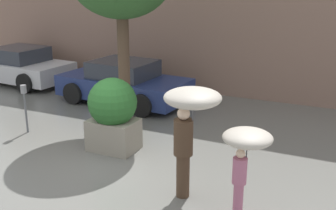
{
  "coord_description": "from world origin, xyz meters",
  "views": [
    {
      "loc": [
        4.75,
        -6.26,
        3.75
      ],
      "look_at": [
        1.05,
        1.6,
        1.05
      ],
      "focal_mm": 45.0,
      "sensor_mm": 36.0,
      "label": 1
    }
  ],
  "objects_px": {
    "planter_box": "(113,112)",
    "person_child": "(246,146)",
    "person_adult": "(190,114)",
    "parked_car_near": "(124,83)",
    "parking_meter": "(24,99)",
    "parked_car_far": "(21,66)"
  },
  "relations": [
    {
      "from": "planter_box",
      "to": "person_child",
      "type": "relative_size",
      "value": 1.13
    },
    {
      "from": "person_adult",
      "to": "parked_car_near",
      "type": "xyz_separation_m",
      "value": [
        -3.98,
        4.48,
        -0.95
      ]
    },
    {
      "from": "person_adult",
      "to": "person_child",
      "type": "bearing_deg",
      "value": -14.58
    },
    {
      "from": "person_adult",
      "to": "planter_box",
      "type": "bearing_deg",
      "value": 143.48
    },
    {
      "from": "person_child",
      "to": "parking_meter",
      "type": "bearing_deg",
      "value": 125.28
    },
    {
      "from": "parked_car_near",
      "to": "parking_meter",
      "type": "xyz_separation_m",
      "value": [
        -0.85,
        -3.24,
        0.27
      ]
    },
    {
      "from": "planter_box",
      "to": "parked_car_far",
      "type": "xyz_separation_m",
      "value": [
        -6.25,
        3.75,
        -0.27
      ]
    },
    {
      "from": "parked_car_near",
      "to": "parked_car_far",
      "type": "height_order",
      "value": "same"
    },
    {
      "from": "parked_car_far",
      "to": "parking_meter",
      "type": "bearing_deg",
      "value": -130.94
    },
    {
      "from": "parked_car_near",
      "to": "parked_car_far",
      "type": "distance_m",
      "value": 4.61
    },
    {
      "from": "person_adult",
      "to": "parked_car_far",
      "type": "xyz_separation_m",
      "value": [
        -8.57,
        4.99,
        -0.95
      ]
    },
    {
      "from": "person_adult",
      "to": "parked_car_far",
      "type": "relative_size",
      "value": 0.52
    },
    {
      "from": "person_adult",
      "to": "person_child",
      "type": "xyz_separation_m",
      "value": [
        1.0,
        -0.11,
        -0.37
      ]
    },
    {
      "from": "planter_box",
      "to": "parked_car_far",
      "type": "distance_m",
      "value": 7.3
    },
    {
      "from": "person_adult",
      "to": "parked_car_far",
      "type": "height_order",
      "value": "person_adult"
    },
    {
      "from": "planter_box",
      "to": "parking_meter",
      "type": "relative_size",
      "value": 1.36
    },
    {
      "from": "planter_box",
      "to": "person_adult",
      "type": "bearing_deg",
      "value": -28.19
    },
    {
      "from": "person_child",
      "to": "parked_car_near",
      "type": "xyz_separation_m",
      "value": [
        -4.98,
        4.58,
        -0.58
      ]
    },
    {
      "from": "person_child",
      "to": "parked_car_near",
      "type": "relative_size",
      "value": 0.35
    },
    {
      "from": "person_child",
      "to": "parked_car_far",
      "type": "distance_m",
      "value": 10.85
    },
    {
      "from": "planter_box",
      "to": "parking_meter",
      "type": "bearing_deg",
      "value": 179.99
    },
    {
      "from": "planter_box",
      "to": "person_child",
      "type": "height_order",
      "value": "planter_box"
    }
  ]
}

